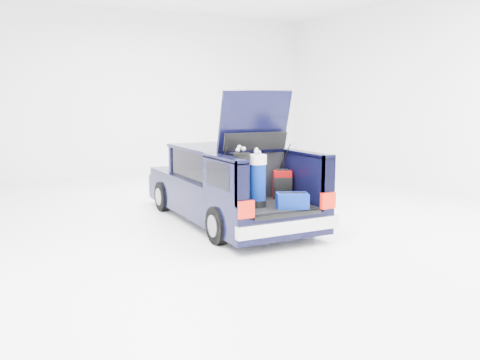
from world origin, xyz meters
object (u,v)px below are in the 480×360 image
red_suitcase (282,185)px  black_golf_bag (241,180)px  blue_duffel (292,200)px  blue_golf_bag (258,180)px  car (226,186)px

red_suitcase → black_golf_bag: bearing=-135.6°
red_suitcase → blue_duffel: 0.79m
red_suitcase → blue_golf_bag: 0.84m
black_golf_bag → blue_duffel: (0.73, -0.37, -0.33)m
blue_golf_bag → car: bearing=95.8°
car → blue_duffel: car is taller
red_suitcase → blue_duffel: bearing=-85.6°
red_suitcase → blue_duffel: (-0.27, -0.73, -0.13)m
red_suitcase → blue_golf_bag: size_ratio=0.54×
black_golf_bag → blue_duffel: size_ratio=1.69×
red_suitcase → car: bearing=135.9°
blue_golf_bag → blue_duffel: 0.64m
red_suitcase → black_golf_bag: size_ratio=0.53×
black_golf_bag → blue_duffel: black_golf_bag is taller
car → black_golf_bag: 1.74m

